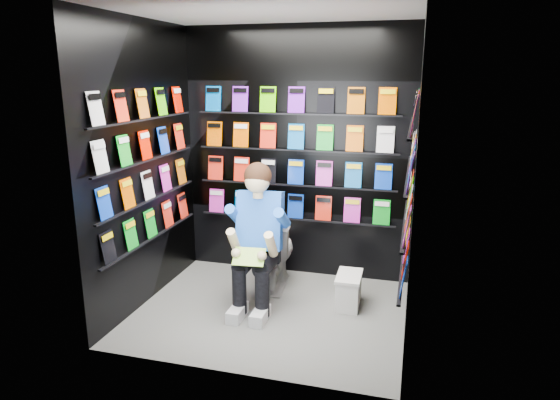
# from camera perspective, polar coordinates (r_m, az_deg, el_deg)

# --- Properties ---
(floor) EXTENTS (2.40, 2.40, 0.00)m
(floor) POSITION_cam_1_polar(r_m,az_deg,el_deg) (4.69, -1.14, -12.61)
(floor) COLOR slate
(floor) RESTS_ON ground
(ceiling) EXTENTS (2.40, 2.40, 0.00)m
(ceiling) POSITION_cam_1_polar(r_m,az_deg,el_deg) (4.21, -1.33, 20.84)
(ceiling) COLOR white
(ceiling) RESTS_ON floor
(wall_back) EXTENTS (2.40, 0.04, 2.60)m
(wall_back) POSITION_cam_1_polar(r_m,az_deg,el_deg) (5.21, 1.91, 5.23)
(wall_back) COLOR black
(wall_back) RESTS_ON floor
(wall_front) EXTENTS (2.40, 0.04, 2.60)m
(wall_front) POSITION_cam_1_polar(r_m,az_deg,el_deg) (3.33, -6.12, -0.03)
(wall_front) COLOR black
(wall_front) RESTS_ON floor
(wall_left) EXTENTS (0.04, 2.00, 2.60)m
(wall_left) POSITION_cam_1_polar(r_m,az_deg,el_deg) (4.74, -15.32, 3.81)
(wall_left) COLOR black
(wall_left) RESTS_ON floor
(wall_right) EXTENTS (0.04, 2.00, 2.60)m
(wall_right) POSITION_cam_1_polar(r_m,az_deg,el_deg) (4.09, 15.13, 2.22)
(wall_right) COLOR black
(wall_right) RESTS_ON floor
(comics_back) EXTENTS (2.10, 0.06, 1.37)m
(comics_back) POSITION_cam_1_polar(r_m,az_deg,el_deg) (5.18, 1.84, 5.23)
(comics_back) COLOR red
(comics_back) RESTS_ON wall_back
(comics_left) EXTENTS (0.06, 1.70, 1.37)m
(comics_left) POSITION_cam_1_polar(r_m,az_deg,el_deg) (4.72, -15.01, 3.86)
(comics_left) COLOR red
(comics_left) RESTS_ON wall_left
(comics_right) EXTENTS (0.06, 1.70, 1.37)m
(comics_right) POSITION_cam_1_polar(r_m,az_deg,el_deg) (4.09, 14.72, 2.31)
(comics_right) COLOR red
(comics_right) RESTS_ON wall_right
(toilet) EXTENTS (0.50, 0.79, 0.73)m
(toilet) POSITION_cam_1_polar(r_m,az_deg,el_deg) (5.07, -0.85, -5.92)
(toilet) COLOR white
(toilet) RESTS_ON floor
(longbox) EXTENTS (0.21, 0.38, 0.28)m
(longbox) POSITION_cam_1_polar(r_m,az_deg,el_deg) (4.78, 7.84, -10.33)
(longbox) COLOR silver
(longbox) RESTS_ON floor
(longbox_lid) EXTENTS (0.23, 0.40, 0.03)m
(longbox_lid) POSITION_cam_1_polar(r_m,az_deg,el_deg) (4.72, 7.91, -8.62)
(longbox_lid) COLOR silver
(longbox_lid) RESTS_ON longbox
(reader) EXTENTS (0.64, 0.87, 1.50)m
(reader) POSITION_cam_1_polar(r_m,az_deg,el_deg) (4.59, -2.19, -2.49)
(reader) COLOR blue
(reader) RESTS_ON toilet
(held_comic) EXTENTS (0.29, 0.19, 0.12)m
(held_comic) POSITION_cam_1_polar(r_m,az_deg,el_deg) (4.35, -3.56, -6.49)
(held_comic) COLOR green
(held_comic) RESTS_ON reader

